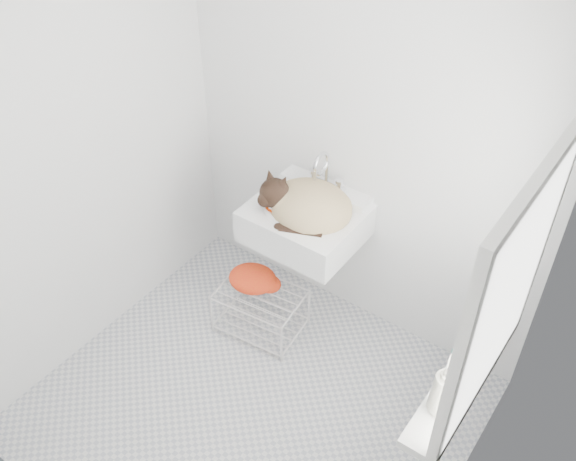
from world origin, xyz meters
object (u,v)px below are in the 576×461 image
Objects in this scene: bottle_c at (479,346)px; bottle_a at (439,409)px; bottle_b at (461,375)px; sink at (306,209)px; wire_rack at (260,310)px; cat at (306,205)px.

bottle_a is at bearing -90.00° from bottle_c.
bottle_a is 1.24× the size of bottle_b.
bottle_b is at bearing -90.00° from bottle_c.
bottle_a reaches higher than bottle_c.
bottle_a is 0.21m from bottle_b.
wire_rack is at bearing -122.95° from sink.
wire_rack is (-0.16, -0.24, -0.70)m from sink.
wire_rack is 1.53m from bottle_b.
bottle_c is (0.00, 0.39, 0.00)m from bottle_a.
wire_rack is 1.50m from bottle_c.
sink is 1.22m from bottle_c.
bottle_b is 1.05× the size of bottle_c.
bottle_a reaches higher than bottle_b.
wire_rack is at bearing 174.62° from bottle_c.
sink reaches higher than bottle_a.
bottle_c is (1.32, -0.12, 0.70)m from wire_rack.
wire_rack is at bearing 158.52° from bottle_a.
sink is at bearing 57.05° from wire_rack.
bottle_a is (1.15, -0.74, -0.04)m from cat.
wire_rack is 1.58m from bottle_a.
wire_rack is 2.67× the size of bottle_c.
sink is 1.29m from bottle_b.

